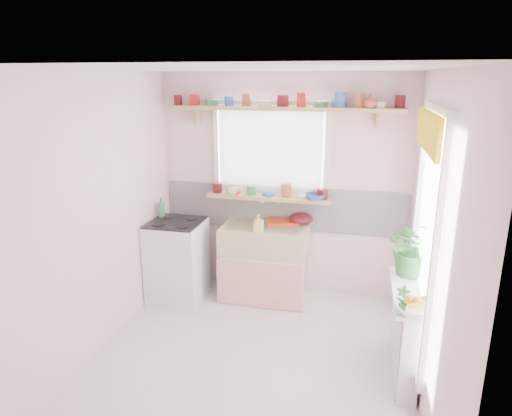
# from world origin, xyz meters

# --- Properties ---
(room) EXTENTS (3.20, 3.20, 3.20)m
(room) POSITION_xyz_m (0.66, 0.86, 1.37)
(room) COLOR silver
(room) RESTS_ON ground
(sink_unit) EXTENTS (0.95, 0.65, 1.11)m
(sink_unit) POSITION_xyz_m (-0.15, 1.29, 0.43)
(sink_unit) COLOR white
(sink_unit) RESTS_ON ground
(cooker) EXTENTS (0.58, 0.58, 0.93)m
(cooker) POSITION_xyz_m (-1.10, 1.05, 0.46)
(cooker) COLOR white
(cooker) RESTS_ON ground
(radiator_ledge) EXTENTS (0.22, 0.95, 0.78)m
(radiator_ledge) POSITION_xyz_m (1.30, 0.20, 0.40)
(radiator_ledge) COLOR white
(radiator_ledge) RESTS_ON ground
(windowsill) EXTENTS (1.40, 0.22, 0.04)m
(windowsill) POSITION_xyz_m (-0.15, 1.48, 1.14)
(windowsill) COLOR tan
(windowsill) RESTS_ON room
(pine_shelf) EXTENTS (2.52, 0.24, 0.04)m
(pine_shelf) POSITION_xyz_m (0.00, 1.47, 2.12)
(pine_shelf) COLOR tan
(pine_shelf) RESTS_ON room
(shelf_crockery) EXTENTS (2.47, 0.11, 0.12)m
(shelf_crockery) POSITION_xyz_m (-0.02, 1.47, 2.19)
(shelf_crockery) COLOR #590F14
(shelf_crockery) RESTS_ON pine_shelf
(sill_crockery) EXTENTS (1.35, 0.11, 0.12)m
(sill_crockery) POSITION_xyz_m (-0.17, 1.48, 1.22)
(sill_crockery) COLOR #590F14
(sill_crockery) RESTS_ON windowsill
(dish_tray) EXTENTS (0.42, 0.36, 0.04)m
(dish_tray) POSITION_xyz_m (0.02, 1.47, 0.87)
(dish_tray) COLOR red
(dish_tray) RESTS_ON sink_unit
(colander) EXTENTS (0.34, 0.34, 0.12)m
(colander) POSITION_xyz_m (0.22, 1.50, 0.91)
(colander) COLOR #530E19
(colander) RESTS_ON sink_unit
(jade_plant) EXTENTS (0.54, 0.50, 0.51)m
(jade_plant) POSITION_xyz_m (1.33, 0.52, 1.03)
(jade_plant) COLOR #2E712D
(jade_plant) RESTS_ON radiator_ledge
(fruit_bowl) EXTENTS (0.34, 0.34, 0.08)m
(fruit_bowl) POSITION_xyz_m (1.31, -0.20, 0.81)
(fruit_bowl) COLOR silver
(fruit_bowl) RESTS_ON radiator_ledge
(herb_pot) EXTENTS (0.11, 0.09, 0.20)m
(herb_pot) POSITION_xyz_m (1.21, -0.17, 0.87)
(herb_pot) COLOR #296629
(herb_pot) RESTS_ON radiator_ledge
(soap_bottle_sink) EXTENTS (0.09, 0.10, 0.19)m
(soap_bottle_sink) POSITION_xyz_m (-0.17, 1.10, 0.95)
(soap_bottle_sink) COLOR #F1E06B
(soap_bottle_sink) RESTS_ON sink_unit
(sill_cup) EXTENTS (0.16, 0.16, 0.11)m
(sill_cup) POSITION_xyz_m (-0.56, 1.42, 1.21)
(sill_cup) COLOR beige
(sill_cup) RESTS_ON windowsill
(sill_bowl) EXTENTS (0.28, 0.28, 0.07)m
(sill_bowl) POSITION_xyz_m (0.38, 1.42, 1.19)
(sill_bowl) COLOR #3258A3
(sill_bowl) RESTS_ON windowsill
(shelf_vase) EXTENTS (0.15, 0.15, 0.15)m
(shelf_vase) POSITION_xyz_m (0.89, 1.41, 2.21)
(shelf_vase) COLOR #B04436
(shelf_vase) RESTS_ON pine_shelf
(cooker_bottle) EXTENTS (0.09, 0.09, 0.22)m
(cooker_bottle) POSITION_xyz_m (-1.32, 1.18, 1.02)
(cooker_bottle) COLOR #428553
(cooker_bottle) RESTS_ON cooker
(fruit) EXTENTS (0.20, 0.14, 0.10)m
(fruit) POSITION_xyz_m (1.31, -0.19, 0.87)
(fruit) COLOR orange
(fruit) RESTS_ON fruit_bowl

